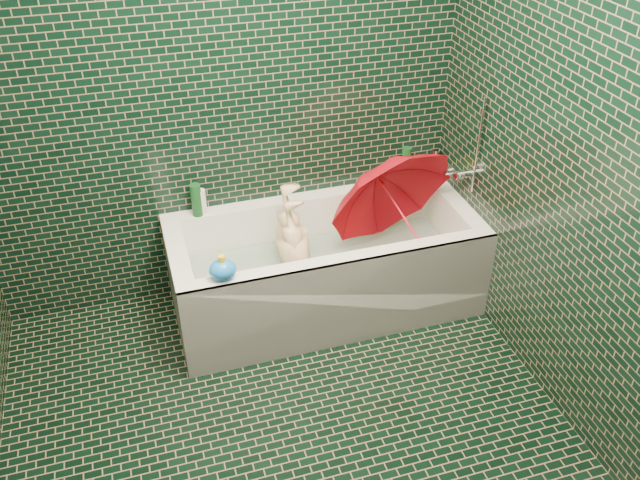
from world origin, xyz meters
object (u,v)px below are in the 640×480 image
object	(u,v)px
rubber_duck	(415,174)
bath_toy	(223,269)
child	(299,265)
umbrella	(403,215)
bathtub	(325,276)

from	to	relation	value
rubber_duck	bath_toy	world-z (taller)	bath_toy
child	umbrella	world-z (taller)	umbrella
bathtub	umbrella	xyz separation A→B (m)	(0.42, -0.07, 0.37)
bathtub	rubber_duck	size ratio (longest dim) A/B	13.12
bathtub	bath_toy	size ratio (longest dim) A/B	10.95
umbrella	bath_toy	world-z (taller)	umbrella
bathtub	child	xyz separation A→B (m)	(-0.15, 0.02, 0.10)
umbrella	bath_toy	distance (m)	1.06
umbrella	bath_toy	xyz separation A→B (m)	(-1.03, -0.23, 0.02)
bathtub	umbrella	size ratio (longest dim) A/B	2.36
umbrella	rubber_duck	bearing A→B (deg)	58.70
child	rubber_duck	distance (m)	0.92
bathtub	umbrella	bearing A→B (deg)	-9.14
child	umbrella	distance (m)	0.64
rubber_duck	bathtub	bearing A→B (deg)	-178.70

